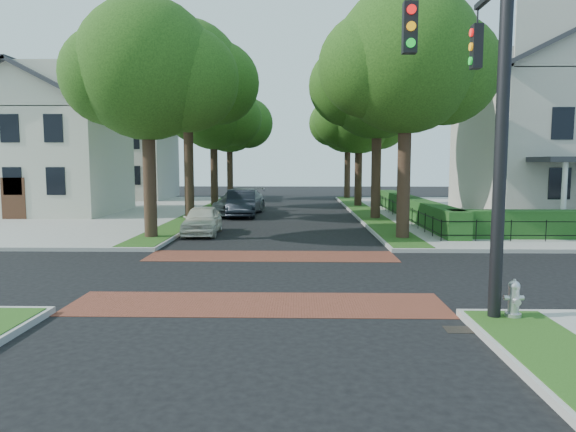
% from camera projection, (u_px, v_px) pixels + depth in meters
% --- Properties ---
extents(ground, '(120.00, 120.00, 0.00)m').
position_uv_depth(ground, '(266.00, 275.00, 15.47)').
color(ground, black).
rests_on(ground, ground).
extents(crosswalk_far, '(9.00, 2.20, 0.01)m').
position_uv_depth(crosswalk_far, '(271.00, 256.00, 18.65)').
color(crosswalk_far, brown).
rests_on(crosswalk_far, ground).
extents(crosswalk_near, '(9.00, 2.20, 0.01)m').
position_uv_depth(crosswalk_near, '(257.00, 304.00, 12.28)').
color(crosswalk_near, brown).
rests_on(crosswalk_near, ground).
extents(storm_drain, '(0.65, 0.45, 0.01)m').
position_uv_depth(storm_drain, '(461.00, 330.00, 10.40)').
color(storm_drain, black).
rests_on(storm_drain, ground).
extents(grass_strip_ne, '(1.60, 29.80, 0.02)m').
position_uv_depth(grass_strip_ne, '(365.00, 211.00, 34.33)').
color(grass_strip_ne, '#203F12').
rests_on(grass_strip_ne, sidewalk_ne).
extents(grass_strip_nw, '(1.60, 29.80, 0.02)m').
position_uv_depth(grass_strip_nw, '(204.00, 211.00, 34.56)').
color(grass_strip_nw, '#203F12').
rests_on(grass_strip_nw, sidewalk_nw).
extents(tree_right_near, '(7.75, 6.67, 10.66)m').
position_uv_depth(tree_right_near, '(408.00, 63.00, 21.76)').
color(tree_right_near, black).
rests_on(tree_right_near, sidewalk_ne).
extents(tree_right_mid, '(8.25, 7.09, 11.22)m').
position_uv_depth(tree_right_mid, '(379.00, 83.00, 29.69)').
color(tree_right_mid, black).
rests_on(tree_right_mid, sidewalk_ne).
extents(tree_right_far, '(7.25, 6.23, 9.74)m').
position_uv_depth(tree_right_far, '(360.00, 116.00, 38.73)').
color(tree_right_far, black).
rests_on(tree_right_far, sidewalk_ne).
extents(tree_right_back, '(7.50, 6.45, 10.20)m').
position_uv_depth(tree_right_back, '(349.00, 121.00, 47.65)').
color(tree_right_back, black).
rests_on(tree_right_back, sidewalk_ne).
extents(tree_left_near, '(7.50, 6.45, 10.20)m').
position_uv_depth(tree_left_near, '(151.00, 72.00, 22.03)').
color(tree_left_near, black).
rests_on(tree_left_near, sidewalk_nw).
extents(tree_left_mid, '(8.00, 6.88, 11.48)m').
position_uv_depth(tree_left_mid, '(190.00, 78.00, 29.89)').
color(tree_left_mid, black).
rests_on(tree_left_mid, sidewalk_nw).
extents(tree_left_far, '(7.00, 6.02, 9.86)m').
position_uv_depth(tree_left_far, '(215.00, 114.00, 38.94)').
color(tree_left_far, black).
rests_on(tree_left_far, sidewalk_nw).
extents(tree_left_back, '(7.75, 6.66, 10.44)m').
position_uv_depth(tree_left_back, '(231.00, 120.00, 47.88)').
color(tree_left_back, black).
rests_on(tree_left_back, sidewalk_nw).
extents(hedge_main_road, '(1.00, 18.00, 1.20)m').
position_uv_depth(hedge_main_road, '(413.00, 208.00, 30.14)').
color(hedge_main_road, '#1B4116').
rests_on(hedge_main_road, sidewalk_ne).
extents(fence_main_road, '(0.06, 18.00, 0.90)m').
position_uv_depth(fence_main_road, '(399.00, 210.00, 30.17)').
color(fence_main_road, black).
rests_on(fence_main_road, sidewalk_ne).
extents(house_left_near, '(10.00, 9.00, 10.14)m').
position_uv_depth(house_left_near, '(45.00, 137.00, 33.18)').
color(house_left_near, beige).
rests_on(house_left_near, sidewalk_nw).
extents(house_left_far, '(10.00, 9.00, 10.14)m').
position_uv_depth(house_left_far, '(120.00, 145.00, 47.11)').
color(house_left_far, '#BCB6A8').
rests_on(house_left_far, sidewalk_nw).
extents(traffic_signal, '(2.17, 2.00, 8.00)m').
position_uv_depth(traffic_signal, '(489.00, 97.00, 10.49)').
color(traffic_signal, black).
rests_on(traffic_signal, sidewalk_se).
extents(parked_car_front, '(1.81, 4.11, 1.38)m').
position_uv_depth(parked_car_front, '(202.00, 220.00, 24.31)').
color(parked_car_front, silver).
rests_on(parked_car_front, ground).
extents(parked_car_middle, '(2.22, 5.21, 1.67)m').
position_uv_depth(parked_car_middle, '(241.00, 203.00, 32.61)').
color(parked_car_middle, black).
rests_on(parked_car_middle, ground).
extents(parked_car_rear, '(3.29, 6.19, 1.71)m').
position_uv_depth(parked_car_rear, '(240.00, 202.00, 33.80)').
color(parked_car_rear, gray).
rests_on(parked_car_rear, ground).
extents(fire_hydrant, '(0.41, 0.40, 0.81)m').
position_uv_depth(fire_hydrant, '(514.00, 299.00, 10.71)').
color(fire_hydrant, '#BABABC').
rests_on(fire_hydrant, sidewalk_se).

